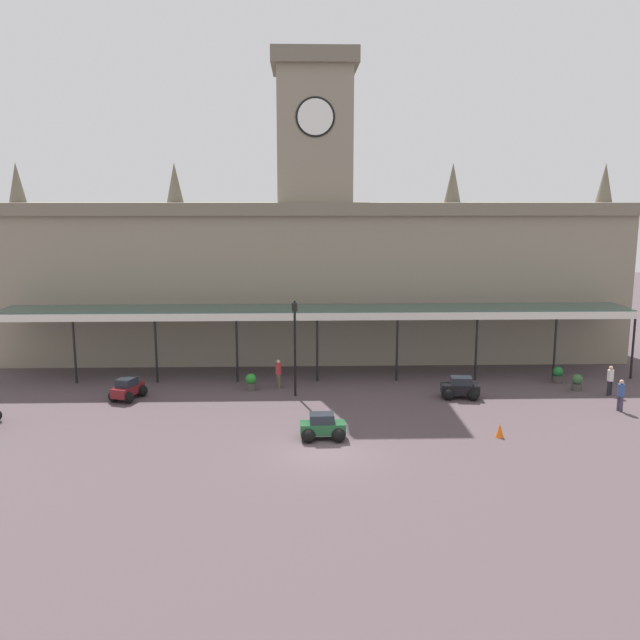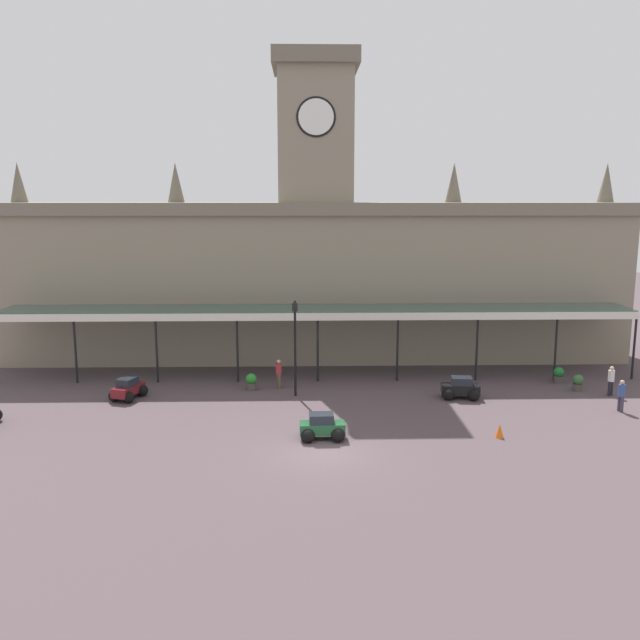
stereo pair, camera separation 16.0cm
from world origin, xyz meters
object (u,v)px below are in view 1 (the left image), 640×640
Objects in this scene: car_black_sedan at (460,389)px; pedestrian_beside_cars at (621,394)px; victorian_lamppost at (295,338)px; pedestrian_near_entrance at (278,373)px; planter_near_kerb at (577,382)px; planter_by_canopy at (251,382)px; pedestrian_crossing_forecourt at (610,379)px; car_maroon_sedan at (128,390)px; traffic_cone at (500,431)px; planter_forecourt_centre at (558,375)px; car_green_sedan at (323,428)px.

car_black_sedan is 1.28× the size of pedestrian_beside_cars.
victorian_lamppost is (-16.71, 3.25, 2.38)m from pedestrian_beside_cars.
pedestrian_near_entrance is 17.04m from planter_near_kerb.
pedestrian_near_entrance is 1.66m from planter_by_canopy.
victorian_lamppost is (-9.03, 0.71, 2.79)m from car_black_sedan.
planter_near_kerb is at bearing 146.54° from pedestrian_crossing_forecourt.
pedestrian_crossing_forecourt is 1.00× the size of pedestrian_beside_cars.
victorian_lamppost reaches higher than car_maroon_sedan.
traffic_cone is at bearing -36.08° from victorian_lamppost.
planter_forecourt_centre is (24.67, 2.60, -0.01)m from car_maroon_sedan.
car_maroon_sedan reaches higher than traffic_cone.
pedestrian_crossing_forecourt is at bearing -1.35° from victorian_lamppost.
car_green_sedan is at bearing -64.52° from planter_by_canopy.
planter_by_canopy is (-3.82, 8.02, -0.01)m from car_green_sedan.
pedestrian_crossing_forecourt is at bearing 2.00° from car_black_sedan.
car_green_sedan is 1.24× the size of pedestrian_near_entrance.
traffic_cone is 14.41m from planter_by_canopy.
planter_by_canopy is at bearing 13.28° from car_maroon_sedan.
planter_near_kerb is at bearing -74.62° from planter_forecourt_centre.
pedestrian_crossing_forecourt is at bearing 21.64° from car_green_sedan.
car_maroon_sedan is 3.51× the size of traffic_cone.
planter_forecourt_centre is (-1.91, 2.65, -0.42)m from pedestrian_crossing_forecourt.
traffic_cone is at bearing -153.67° from pedestrian_beside_cars.
traffic_cone is at bearing -86.44° from car_black_sedan.
pedestrian_near_entrance is 1.74× the size of planter_near_kerb.
pedestrian_beside_cars reaches higher than car_maroon_sedan.
pedestrian_near_entrance is 2.64× the size of traffic_cone.
car_black_sedan is at bearing -9.34° from planter_by_canopy.
car_green_sedan is 17.41m from pedestrian_crossing_forecourt.
pedestrian_beside_cars is 17.18m from victorian_lamppost.
car_green_sedan is 0.93× the size of car_maroon_sedan.
planter_forecourt_centre is at bearing 125.74° from pedestrian_crossing_forecourt.
victorian_lamppost is 16.28m from planter_near_kerb.
pedestrian_near_entrance reaches higher than planter_near_kerb.
pedestrian_crossing_forecourt is (26.58, -0.05, 0.41)m from car_maroon_sedan.
car_black_sedan is 2.22× the size of planter_by_canopy.
car_maroon_sedan is 2.32× the size of planter_near_kerb.
planter_near_kerb is (14.73, 7.37, -0.01)m from car_green_sedan.
pedestrian_crossing_forecourt is (16.17, 6.42, 0.41)m from car_green_sedan.
pedestrian_near_entrance is 1.74× the size of planter_by_canopy.
pedestrian_near_entrance is at bearing 167.06° from car_black_sedan.
car_black_sedan is 1.28× the size of pedestrian_crossing_forecourt.
car_maroon_sedan is 24.81m from planter_forecourt_centre.
planter_forecourt_centre is (15.56, 2.24, -2.80)m from victorian_lamppost.
pedestrian_beside_cars is (25.82, -2.89, 0.41)m from car_maroon_sedan.
car_black_sedan reaches higher than traffic_cone.
car_green_sedan is 0.39× the size of victorian_lamppost.
pedestrian_crossing_forecourt is 10.33m from traffic_cone.
car_black_sedan is 6.17m from traffic_cone.
pedestrian_beside_cars is (17.68, -4.84, 0.00)m from pedestrian_near_entrance.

